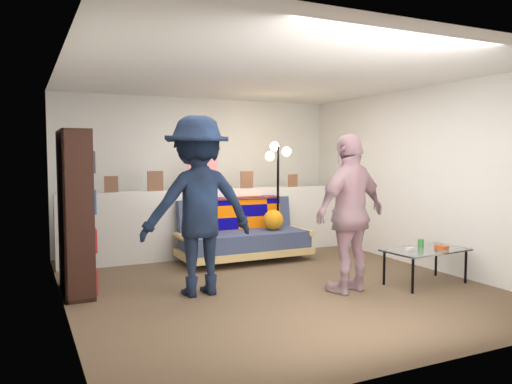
% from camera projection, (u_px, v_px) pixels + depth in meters
% --- Properties ---
extents(ground, '(5.00, 5.00, 0.00)m').
position_uv_depth(ground, '(271.00, 284.00, 5.81)').
color(ground, brown).
rests_on(ground, ground).
extents(room_shell, '(4.60, 5.05, 2.45)m').
position_uv_depth(room_shell, '(254.00, 141.00, 6.11)').
color(room_shell, silver).
rests_on(room_shell, ground).
extents(half_wall_ledge, '(4.45, 0.15, 1.00)m').
position_uv_depth(half_wall_ledge, '(216.00, 223.00, 7.40)').
color(half_wall_ledge, silver).
rests_on(half_wall_ledge, ground).
extents(ledge_decor, '(2.97, 0.02, 0.45)m').
position_uv_depth(ledge_decor, '(201.00, 178.00, 7.23)').
color(ledge_decor, brown).
rests_on(ledge_decor, half_wall_ledge).
extents(futon_sofa, '(1.85, 0.92, 0.79)m').
position_uv_depth(futon_sofa, '(244.00, 235.00, 7.09)').
color(futon_sofa, tan).
rests_on(futon_sofa, ground).
extents(bookshelf, '(0.29, 0.88, 1.77)m').
position_uv_depth(bookshelf, '(75.00, 218.00, 5.38)').
color(bookshelf, black).
rests_on(bookshelf, ground).
extents(coffee_table, '(1.01, 0.61, 0.51)m').
position_uv_depth(coffee_table, '(426.00, 251.00, 5.79)').
color(coffee_table, black).
rests_on(coffee_table, ground).
extents(floor_lamp, '(0.39, 0.32, 1.70)m').
position_uv_depth(floor_lamp, '(277.00, 175.00, 7.38)').
color(floor_lamp, black).
rests_on(floor_lamp, ground).
extents(person_left, '(1.24, 0.72, 1.92)m').
position_uv_depth(person_left, '(198.00, 206.00, 5.34)').
color(person_left, black).
rests_on(person_left, ground).
extents(person_right, '(1.09, 0.65, 1.73)m').
position_uv_depth(person_right, '(351.00, 213.00, 5.43)').
color(person_right, pink).
rests_on(person_right, ground).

